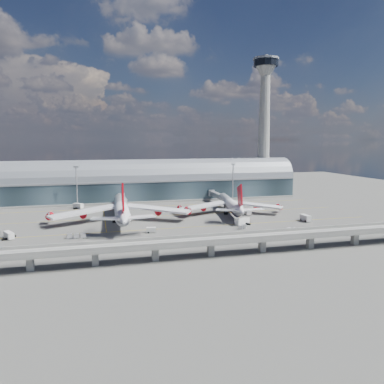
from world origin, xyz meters
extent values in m
plane|color=#474744|center=(0.00, 0.00, 0.00)|extent=(500.00, 500.00, 0.00)
cube|color=gold|center=(0.00, -10.00, 0.01)|extent=(200.00, 0.25, 0.01)
cube|color=gold|center=(0.00, 20.00, 0.01)|extent=(200.00, 0.25, 0.01)
cube|color=gold|center=(0.00, 50.00, 0.01)|extent=(200.00, 0.25, 0.01)
cube|color=gold|center=(-35.00, 30.00, 0.01)|extent=(0.25, 80.00, 0.01)
cube|color=gold|center=(35.00, 30.00, 0.01)|extent=(0.25, 80.00, 0.01)
cube|color=#1F2C34|center=(0.00, 78.00, 7.00)|extent=(200.00, 28.00, 14.00)
cylinder|color=gray|center=(0.00, 78.00, 14.00)|extent=(200.00, 28.00, 28.00)
cube|color=gray|center=(0.00, 64.00, 14.00)|extent=(200.00, 1.00, 1.20)
cube|color=gray|center=(0.00, 78.00, 0.60)|extent=(200.00, 30.00, 1.20)
cube|color=gray|center=(85.00, 83.00, 4.00)|extent=(18.00, 18.00, 8.00)
cone|color=gray|center=(85.00, 83.00, 45.00)|extent=(10.00, 10.00, 90.00)
cone|color=gray|center=(85.00, 83.00, 92.00)|extent=(16.00, 16.00, 8.00)
cylinder|color=black|center=(85.00, 83.00, 97.00)|extent=(18.00, 18.00, 5.00)
cylinder|color=gray|center=(85.00, 83.00, 100.00)|extent=(19.00, 19.00, 1.50)
cylinder|color=gray|center=(85.00, 83.00, 101.50)|extent=(2.40, 2.40, 3.00)
cube|color=gray|center=(0.00, -55.00, 5.50)|extent=(220.00, 8.50, 1.20)
cube|color=gray|center=(0.00, -59.00, 6.60)|extent=(220.00, 0.40, 1.20)
cube|color=gray|center=(0.00, -51.00, 6.60)|extent=(220.00, 0.40, 1.20)
cube|color=gray|center=(0.00, -56.50, 6.15)|extent=(220.00, 0.12, 0.12)
cube|color=gray|center=(0.00, -53.50, 6.15)|extent=(220.00, 0.12, 0.12)
cube|color=gray|center=(-60.00, -55.00, 2.50)|extent=(2.20, 2.20, 5.00)
cube|color=gray|center=(-40.00, -55.00, 2.50)|extent=(2.20, 2.20, 5.00)
cube|color=gray|center=(-20.00, -55.00, 2.50)|extent=(2.20, 2.20, 5.00)
cube|color=gray|center=(0.00, -55.00, 2.50)|extent=(2.20, 2.20, 5.00)
cube|color=gray|center=(20.00, -55.00, 2.50)|extent=(2.20, 2.20, 5.00)
cube|color=gray|center=(40.00, -55.00, 2.50)|extent=(2.20, 2.20, 5.00)
cube|color=gray|center=(60.00, -55.00, 2.50)|extent=(2.20, 2.20, 5.00)
cylinder|color=gray|center=(-50.00, 55.00, 12.50)|extent=(0.70, 0.70, 25.00)
cube|color=gray|center=(-50.00, 55.00, 25.20)|extent=(3.00, 0.40, 1.00)
cylinder|color=gray|center=(50.00, 55.00, 12.50)|extent=(0.70, 0.70, 25.00)
cube|color=gray|center=(50.00, 55.00, 25.20)|extent=(3.00, 0.40, 1.00)
cylinder|color=white|center=(-26.65, 13.45, 6.70)|extent=(9.23, 57.54, 6.92)
cone|color=white|center=(-25.36, 45.32, 6.70)|extent=(7.26, 8.92, 6.92)
cone|color=white|center=(-28.03, -20.58, 7.56)|extent=(7.43, 13.23, 6.92)
cube|color=#AB0711|center=(-27.90, -17.34, 16.10)|extent=(1.28, 12.94, 14.31)
cube|color=white|center=(-44.81, 12.02, 5.83)|extent=(35.14, 22.89, 2.79)
cube|color=white|center=(-8.67, 10.56, 5.83)|extent=(34.44, 25.05, 2.79)
cylinder|color=#AB0711|center=(-45.39, 14.21, 3.89)|extent=(3.67, 5.54, 3.46)
cylinder|color=#AB0711|center=(-61.46, 14.86, 3.89)|extent=(3.67, 5.54, 3.46)
cylinder|color=#AB0711|center=(-7.91, 12.69, 3.89)|extent=(3.67, 5.54, 3.46)
cylinder|color=#AB0711|center=(8.15, 12.04, 3.89)|extent=(3.67, 5.54, 3.46)
cylinder|color=gray|center=(-25.84, 33.64, 1.62)|extent=(0.54, 0.54, 3.24)
cylinder|color=gray|center=(-30.28, 9.27, 1.62)|extent=(0.65, 0.65, 3.24)
cylinder|color=gray|center=(-23.37, 8.99, 1.62)|extent=(0.65, 0.65, 3.24)
cylinder|color=black|center=(-30.28, 9.27, 0.59)|extent=(2.44, 1.72, 1.62)
cylinder|color=black|center=(-23.37, 8.99, 0.59)|extent=(2.44, 1.72, 1.62)
cylinder|color=white|center=(34.36, 18.00, 5.59)|extent=(12.77, 46.08, 5.49)
cone|color=white|center=(38.49, 43.41, 5.59)|extent=(6.64, 8.36, 5.49)
cone|color=white|center=(29.92, -9.27, 6.34)|extent=(7.25, 12.10, 5.49)
cube|color=#AB0711|center=(30.38, -6.47, 13.54)|extent=(2.47, 11.28, 12.54)
cube|color=white|center=(19.42, 18.51, 4.83)|extent=(29.49, 16.36, 2.35)
cube|color=white|center=(48.69, 13.75, 4.83)|extent=(27.33, 23.32, 2.35)
cylinder|color=black|center=(34.36, 18.00, 4.08)|extent=(11.21, 41.32, 4.67)
cylinder|color=#AB0711|center=(19.18, 20.47, 3.13)|extent=(3.75, 5.16, 3.03)
cylinder|color=#AB0711|center=(6.17, 22.59, 3.13)|extent=(3.75, 5.16, 3.03)
cylinder|color=#AB0711|center=(49.54, 15.53, 3.13)|extent=(3.75, 5.16, 3.03)
cylinder|color=#AB0711|center=(62.55, 13.42, 3.13)|extent=(3.75, 5.16, 3.03)
cylinder|color=gray|center=(36.95, 33.94, 1.42)|extent=(0.47, 0.47, 2.84)
cylinder|color=gray|center=(30.76, 14.75, 1.42)|extent=(0.57, 0.57, 2.84)
cylinder|color=gray|center=(36.74, 13.78, 1.42)|extent=(0.57, 0.57, 2.84)
cylinder|color=black|center=(30.76, 14.75, 0.52)|extent=(2.28, 1.74, 1.42)
cylinder|color=black|center=(36.74, 13.78, 0.52)|extent=(2.28, 1.74, 1.42)
cube|color=gray|center=(-23.15, 52.00, 5.20)|extent=(3.00, 24.00, 3.00)
cube|color=gray|center=(-23.15, 40.00, 5.20)|extent=(3.60, 3.60, 3.40)
cylinder|color=gray|center=(-23.15, 64.00, 5.20)|extent=(4.40, 4.40, 4.00)
cylinder|color=gray|center=(-23.15, 40.00, 1.70)|extent=(0.50, 0.50, 3.40)
cylinder|color=black|center=(-23.15, 40.00, 0.35)|extent=(1.40, 0.80, 0.80)
cube|color=gray|center=(37.86, 50.00, 5.20)|extent=(3.00, 28.00, 3.00)
cube|color=gray|center=(37.86, 36.00, 5.20)|extent=(3.60, 3.60, 3.40)
cylinder|color=gray|center=(37.86, 64.00, 5.20)|extent=(4.40, 4.40, 4.00)
cylinder|color=gray|center=(37.86, 36.00, 1.70)|extent=(0.50, 0.50, 3.40)
cylinder|color=black|center=(37.86, 36.00, 0.35)|extent=(1.40, 0.80, 0.80)
cube|color=silver|center=(-75.01, -11.33, 1.63)|extent=(5.43, 7.41, 2.65)
cylinder|color=black|center=(-73.94, -9.31, 0.46)|extent=(2.68, 2.01, 0.92)
cylinder|color=black|center=(-76.09, -13.35, 0.46)|extent=(2.68, 2.01, 0.92)
cube|color=silver|center=(-15.64, -16.05, 1.36)|extent=(4.50, 2.60, 2.21)
cylinder|color=black|center=(-14.29, -15.84, 0.38)|extent=(1.09, 2.22, 0.77)
cylinder|color=black|center=(-16.98, -16.26, 0.38)|extent=(1.09, 2.22, 0.77)
cube|color=silver|center=(29.94, -11.18, 1.74)|extent=(8.82, 6.50, 2.83)
cylinder|color=black|center=(32.37, -12.56, 0.49)|extent=(2.20, 2.85, 0.98)
cylinder|color=black|center=(27.52, -9.80, 0.49)|extent=(2.20, 2.85, 0.98)
cube|color=silver|center=(64.09, -12.18, 1.80)|extent=(2.70, 6.78, 2.92)
cylinder|color=black|center=(64.13, -10.03, 0.51)|extent=(2.83, 1.06, 1.01)
cylinder|color=black|center=(64.06, -14.34, 0.51)|extent=(2.83, 1.06, 1.01)
cube|color=silver|center=(42.20, 10.72, 1.74)|extent=(2.96, 5.63, 2.82)
cylinder|color=black|center=(42.06, 12.45, 0.49)|extent=(2.79, 1.21, 0.98)
cylinder|color=black|center=(42.35, 8.98, 0.49)|extent=(2.79, 1.21, 0.98)
cube|color=silver|center=(-49.62, 54.12, 1.75)|extent=(6.46, 6.41, 2.85)
cylinder|color=black|center=(-48.12, 55.60, 0.49)|extent=(2.62, 2.65, 0.99)
cylinder|color=black|center=(-51.12, 52.65, 0.49)|extent=(2.62, 2.65, 0.99)
cube|color=gray|center=(-50.39, -17.16, 0.27)|extent=(2.83, 2.13, 0.32)
cube|color=#BCBBC1|center=(-50.39, -17.16, 1.12)|extent=(2.39, 1.95, 1.61)
cube|color=gray|center=(-47.64, -17.64, 0.27)|extent=(2.83, 2.13, 0.32)
cube|color=#BCBBC1|center=(-47.64, -17.64, 1.12)|extent=(2.39, 1.95, 1.61)
cube|color=gray|center=(-44.90, -18.13, 0.27)|extent=(2.83, 2.13, 0.32)
cube|color=#BCBBC1|center=(-44.90, -18.13, 1.12)|extent=(2.39, 1.95, 1.61)
cube|color=gray|center=(45.31, -29.26, 0.23)|extent=(2.65, 2.27, 0.28)
cube|color=#BCBBC1|center=(45.31, -29.26, 0.98)|extent=(2.27, 2.03, 1.40)
cube|color=gray|center=(47.52, -30.25, 0.23)|extent=(2.65, 2.27, 0.28)
cube|color=#BCBBC1|center=(47.52, -30.25, 0.98)|extent=(2.27, 2.03, 1.40)
cube|color=gray|center=(49.74, -31.23, 0.23)|extent=(2.65, 2.27, 0.28)
cube|color=#BCBBC1|center=(49.74, -31.23, 0.98)|extent=(2.27, 2.03, 1.40)
cube|color=gray|center=(51.95, -32.22, 0.23)|extent=(2.65, 2.27, 0.28)
cube|color=#BCBBC1|center=(51.95, -32.22, 0.98)|extent=(2.27, 2.03, 1.40)
cube|color=gray|center=(54.16, -33.20, 0.23)|extent=(2.65, 2.27, 0.28)
cube|color=#BCBBC1|center=(54.16, -33.20, 0.98)|extent=(2.27, 2.03, 1.40)
cube|color=gray|center=(25.60, -19.76, 0.25)|extent=(2.88, 2.58, 0.30)
cube|color=#BCBBC1|center=(25.60, -19.76, 1.05)|extent=(2.48, 2.30, 1.50)
cube|color=gray|center=(27.85, -18.47, 0.25)|extent=(2.88, 2.58, 0.30)
cube|color=#BCBBC1|center=(27.85, -18.47, 1.05)|extent=(2.48, 2.30, 1.50)
camera|label=1|loc=(-39.06, -178.54, 41.22)|focal=35.00mm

